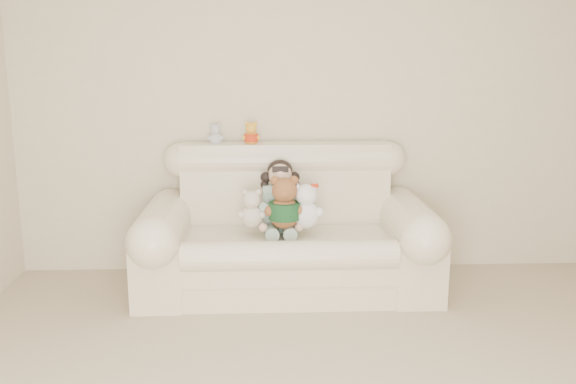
{
  "coord_description": "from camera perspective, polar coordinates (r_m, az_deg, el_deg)",
  "views": [
    {
      "loc": [
        -0.37,
        -2.29,
        1.66
      ],
      "look_at": [
        -0.19,
        1.9,
        0.75
      ],
      "focal_mm": 38.95,
      "sensor_mm": 36.0,
      "label": 1
    }
  ],
  "objects": [
    {
      "name": "seated_child",
      "position": [
        4.47,
        -0.72,
        -0.33
      ],
      "size": [
        0.33,
        0.4,
        0.53
      ],
      "primitive_type": null,
      "rotation": [
        0.0,
        0.0,
        0.02
      ],
      "color": "#316E53",
      "rests_on": "sofa"
    },
    {
      "name": "grey_mini_plush",
      "position": [
        4.7,
        -6.63,
        5.42
      ],
      "size": [
        0.14,
        0.11,
        0.19
      ],
      "primitive_type": null,
      "rotation": [
        0.0,
        0.0,
        0.16
      ],
      "color": "silver",
      "rests_on": "sofa"
    },
    {
      "name": "cream_teddy",
      "position": [
        4.31,
        -3.33,
        -1.19
      ],
      "size": [
        0.2,
        0.16,
        0.32
      ],
      "primitive_type": null,
      "rotation": [
        0.0,
        0.0,
        -0.01
      ],
      "color": "beige",
      "rests_on": "sofa"
    },
    {
      "name": "brown_teddy",
      "position": [
        4.28,
        -0.32,
        -0.5
      ],
      "size": [
        0.3,
        0.24,
        0.43
      ],
      "primitive_type": null,
      "rotation": [
        0.0,
        0.0,
        0.1
      ],
      "color": "brown",
      "rests_on": "sofa"
    },
    {
      "name": "wall_back",
      "position": [
        4.82,
        1.94,
        7.96
      ],
      "size": [
        4.5,
        0.0,
        4.5
      ],
      "primitive_type": "plane",
      "rotation": [
        1.57,
        0.0,
        0.0
      ],
      "color": "beige",
      "rests_on": "ground"
    },
    {
      "name": "sofa",
      "position": [
        4.44,
        -0.06,
        -2.69
      ],
      "size": [
        2.1,
        0.95,
        1.03
      ],
      "primitive_type": null,
      "color": "#FFF3CD",
      "rests_on": "floor"
    },
    {
      "name": "yellow_mini_bear",
      "position": [
        4.67,
        -3.39,
        5.53
      ],
      "size": [
        0.15,
        0.12,
        0.21
      ],
      "primitive_type": null,
      "rotation": [
        0.0,
        0.0,
        -0.11
      ],
      "color": "#FFB235",
      "rests_on": "sofa"
    },
    {
      "name": "white_cat",
      "position": [
        4.3,
        1.66,
        -0.82
      ],
      "size": [
        0.29,
        0.26,
        0.38
      ],
      "primitive_type": null,
      "rotation": [
        0.0,
        0.0,
        -0.39
      ],
      "color": "white",
      "rests_on": "sofa"
    }
  ]
}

